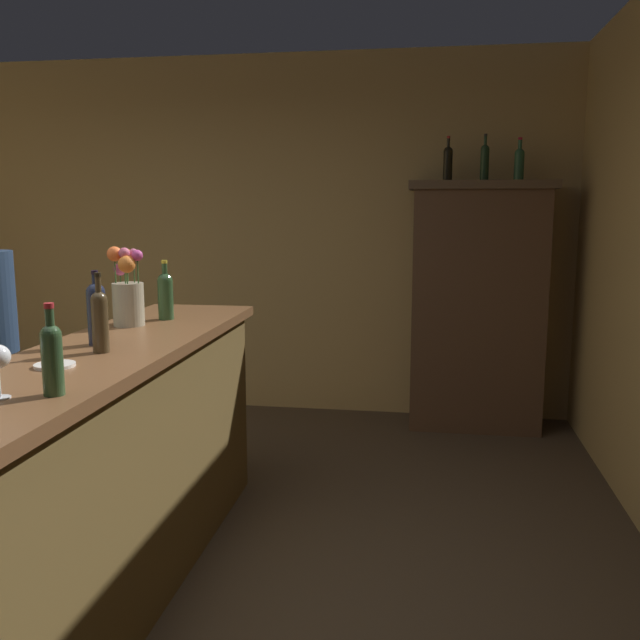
# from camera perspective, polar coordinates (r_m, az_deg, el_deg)

# --- Properties ---
(floor) EXTENTS (7.89, 7.89, 0.00)m
(floor) POSITION_cam_1_polar(r_m,az_deg,el_deg) (3.28, -24.50, -21.37)
(floor) COLOR #4F3F2D
(floor) RESTS_ON ground
(wall_back) EXTENTS (5.61, 0.12, 2.79)m
(wall_back) POSITION_cam_1_polar(r_m,az_deg,el_deg) (5.66, -8.02, 6.90)
(wall_back) COLOR tan
(wall_back) RESTS_ON ground
(bar_counter) EXTENTS (0.60, 2.97, 1.06)m
(bar_counter) POSITION_cam_1_polar(r_m,az_deg,el_deg) (2.89, -19.01, -13.46)
(bar_counter) COLOR brown
(bar_counter) RESTS_ON ground
(display_cabinet) EXTENTS (1.02, 0.46, 1.81)m
(display_cabinet) POSITION_cam_1_polar(r_m,az_deg,el_deg) (5.15, 12.93, 1.44)
(display_cabinet) COLOR brown
(display_cabinet) RESTS_ON ground
(wine_bottle_syrah) EXTENTS (0.06, 0.06, 0.32)m
(wine_bottle_syrah) POSITION_cam_1_polar(r_m,az_deg,el_deg) (2.82, -17.83, 0.14)
(wine_bottle_syrah) COLOR #43341F
(wine_bottle_syrah) RESTS_ON bar_counter
(wine_bottle_merlot) EXTENTS (0.08, 0.08, 0.31)m
(wine_bottle_merlot) POSITION_cam_1_polar(r_m,az_deg,el_deg) (2.99, -18.07, 0.74)
(wine_bottle_merlot) COLOR #1F263E
(wine_bottle_merlot) RESTS_ON bar_counter
(wine_bottle_pinot) EXTENTS (0.08, 0.08, 0.30)m
(wine_bottle_pinot) POSITION_cam_1_polar(r_m,az_deg,el_deg) (3.57, -12.72, 2.15)
(wine_bottle_pinot) COLOR #2C4A28
(wine_bottle_pinot) RESTS_ON bar_counter
(wine_bottle_chardonnay) EXTENTS (0.06, 0.06, 0.28)m
(wine_bottle_chardonnay) POSITION_cam_1_polar(r_m,az_deg,el_deg) (2.23, -21.37, -2.73)
(wine_bottle_chardonnay) COLOR #2E4C2A
(wine_bottle_chardonnay) RESTS_ON bar_counter
(flower_arrangement) EXTENTS (0.18, 0.17, 0.38)m
(flower_arrangement) POSITION_cam_1_polar(r_m,az_deg,el_deg) (3.42, -15.71, 2.22)
(flower_arrangement) COLOR tan
(flower_arrangement) RESTS_ON bar_counter
(cheese_plate) EXTENTS (0.14, 0.14, 0.01)m
(cheese_plate) POSITION_cam_1_polar(r_m,az_deg,el_deg) (2.65, -21.17, -3.52)
(cheese_plate) COLOR white
(cheese_plate) RESTS_ON bar_counter
(display_bottle_left) EXTENTS (0.07, 0.07, 0.31)m
(display_bottle_left) POSITION_cam_1_polar(r_m,az_deg,el_deg) (5.10, 10.58, 12.78)
(display_bottle_left) COLOR black
(display_bottle_left) RESTS_ON display_cabinet
(display_bottle_midleft) EXTENTS (0.06, 0.06, 0.33)m
(display_bottle_midleft) POSITION_cam_1_polar(r_m,az_deg,el_deg) (5.11, 13.52, 12.74)
(display_bottle_midleft) COLOR #1E361D
(display_bottle_midleft) RESTS_ON display_cabinet
(display_bottle_center) EXTENTS (0.07, 0.07, 0.30)m
(display_bottle_center) POSITION_cam_1_polar(r_m,az_deg,el_deg) (5.14, 16.22, 12.46)
(display_bottle_center) COLOR #295433
(display_bottle_center) RESTS_ON display_cabinet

